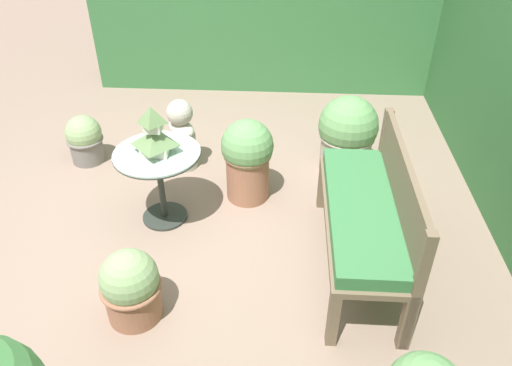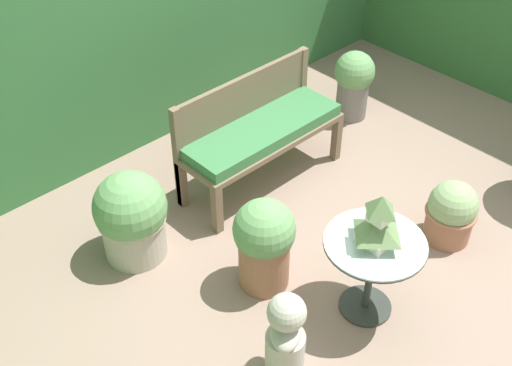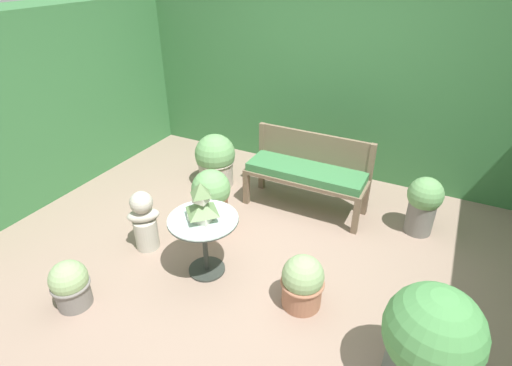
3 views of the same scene
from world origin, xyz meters
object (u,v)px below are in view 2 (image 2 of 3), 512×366
at_px(potted_plant_bench_left, 132,217).
at_px(potted_plant_path_edge, 451,212).
at_px(potted_plant_hedge_corner, 264,242).
at_px(garden_bust, 286,337).
at_px(garden_bench, 263,135).
at_px(pagoda_birdhouse, 379,223).
at_px(potted_plant_patio_mid, 354,82).
at_px(patio_table, 373,257).

xyz_separation_m(potted_plant_bench_left, potted_plant_path_edge, (1.64, -1.35, -0.09)).
xyz_separation_m(potted_plant_path_edge, potted_plant_hedge_corner, (-1.20, 0.57, 0.12)).
bearing_deg(garden_bust, garden_bench, 9.05).
height_order(pagoda_birdhouse, garden_bust, pagoda_birdhouse).
xyz_separation_m(garden_bust, potted_plant_patio_mid, (2.28, 1.44, 0.04)).
distance_m(garden_bench, garden_bust, 1.72).
bearing_deg(pagoda_birdhouse, garden_bust, 178.14).
bearing_deg(potted_plant_bench_left, potted_plant_path_edge, -39.36).
bearing_deg(garden_bust, patio_table, -43.12).
relative_size(garden_bust, potted_plant_patio_mid, 1.00).
height_order(patio_table, potted_plant_hedge_corner, potted_plant_hedge_corner).
relative_size(garden_bench, pagoda_birdhouse, 3.82).
height_order(garden_bust, potted_plant_hedge_corner, potted_plant_hedge_corner).
relative_size(garden_bust, potted_plant_hedge_corner, 0.94).
bearing_deg(potted_plant_path_edge, potted_plant_hedge_corner, 154.52).
bearing_deg(pagoda_birdhouse, potted_plant_hedge_corner, 117.41).
distance_m(garden_bench, potted_plant_hedge_corner, 1.04).
height_order(garden_bust, potted_plant_bench_left, potted_plant_bench_left).
bearing_deg(patio_table, garden_bench, 73.15).
bearing_deg(garden_bench, patio_table, -106.85).
height_order(patio_table, pagoda_birdhouse, pagoda_birdhouse).
xyz_separation_m(potted_plant_bench_left, potted_plant_hedge_corner, (0.44, -0.78, 0.03)).
bearing_deg(potted_plant_bench_left, potted_plant_hedge_corner, -60.26).
height_order(garden_bench, potted_plant_bench_left, potted_plant_bench_left).
height_order(potted_plant_patio_mid, potted_plant_hedge_corner, potted_plant_hedge_corner).
xyz_separation_m(potted_plant_path_edge, potted_plant_patio_mid, (0.70, 1.45, 0.11)).
bearing_deg(potted_plant_hedge_corner, potted_plant_path_edge, -25.48).
bearing_deg(potted_plant_hedge_corner, potted_plant_patio_mid, 24.86).
bearing_deg(garden_bench, pagoda_birdhouse, -106.85).
height_order(garden_bench, patio_table, patio_table).
height_order(pagoda_birdhouse, potted_plant_hedge_corner, pagoda_birdhouse).
bearing_deg(patio_table, potted_plant_path_edge, 1.04).
relative_size(patio_table, potted_plant_bench_left, 0.93).
relative_size(garden_bench, garden_bust, 2.13).
xyz_separation_m(pagoda_birdhouse, potted_plant_path_edge, (0.89, 0.02, -0.48)).
distance_m(potted_plant_bench_left, potted_plant_hedge_corner, 0.89).
height_order(pagoda_birdhouse, potted_plant_bench_left, pagoda_birdhouse).
relative_size(patio_table, potted_plant_path_edge, 1.29).
height_order(garden_bust, potted_plant_path_edge, garden_bust).
xyz_separation_m(garden_bench, patio_table, (-0.41, -1.34, 0.02)).
xyz_separation_m(patio_table, potted_plant_path_edge, (0.89, 0.02, -0.21)).
relative_size(garden_bench, potted_plant_path_edge, 2.81).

